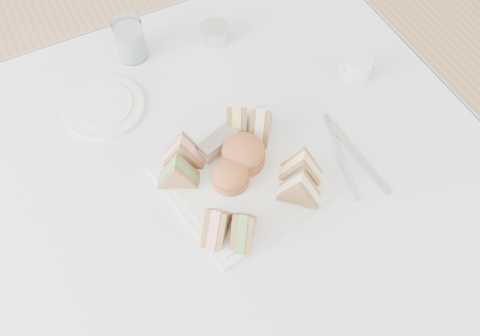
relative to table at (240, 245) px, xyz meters
name	(u,v)px	position (x,y,z in m)	size (l,w,h in m)	color
floor	(240,291)	(0.00, 0.00, -0.37)	(4.00, 4.00, 0.00)	#9E7751
table	(240,245)	(0.00, 0.00, 0.00)	(0.90, 0.90, 0.74)	brown
tablecloth	(240,169)	(0.00, 0.00, 0.37)	(1.02, 1.02, 0.01)	silver
serving_plate	(240,180)	(-0.01, -0.03, 0.38)	(0.27, 0.27, 0.01)	silver
sandwich_fl_a	(217,221)	(-0.10, -0.11, 0.42)	(0.08, 0.04, 0.07)	brown
sandwich_fl_b	(243,225)	(-0.06, -0.13, 0.42)	(0.08, 0.04, 0.07)	brown
sandwich_fr_a	(302,165)	(0.09, -0.08, 0.43)	(0.08, 0.04, 0.07)	brown
sandwich_fr_b	(300,187)	(0.07, -0.11, 0.42)	(0.08, 0.04, 0.07)	brown
sandwich_bl_a	(178,171)	(-0.12, 0.02, 0.42)	(0.08, 0.04, 0.07)	brown
sandwich_bl_b	(183,150)	(-0.09, 0.06, 0.43)	(0.09, 0.04, 0.08)	brown
sandwich_br_a	(261,121)	(0.07, 0.05, 0.43)	(0.09, 0.04, 0.08)	brown
sandwich_br_b	(237,119)	(0.03, 0.08, 0.43)	(0.09, 0.04, 0.08)	brown
scone_left	(230,175)	(-0.03, -0.03, 0.41)	(0.07, 0.07, 0.05)	#A85933
scone_right	(243,153)	(0.01, 0.01, 0.42)	(0.09, 0.09, 0.06)	#A85933
pastry_slice	(218,144)	(-0.02, 0.05, 0.41)	(0.08, 0.03, 0.04)	beige
side_plate	(104,107)	(-0.19, 0.27, 0.38)	(0.17, 0.17, 0.01)	silver
water_glass	(130,40)	(-0.08, 0.39, 0.43)	(0.07, 0.07, 0.10)	white
tea_strainer	(215,34)	(0.11, 0.35, 0.40)	(0.07, 0.07, 0.04)	silver
knife	(359,157)	(0.23, -0.09, 0.38)	(0.02, 0.20, 0.00)	silver
fork	(344,163)	(0.19, -0.08, 0.38)	(0.01, 0.18, 0.00)	silver
creamer_jug	(357,68)	(0.34, 0.10, 0.40)	(0.06, 0.06, 0.05)	silver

